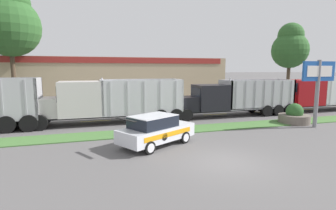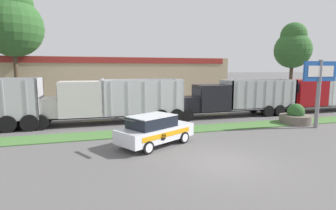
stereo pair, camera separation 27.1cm
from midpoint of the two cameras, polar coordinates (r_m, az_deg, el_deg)
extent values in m
plane|color=#5B5959|center=(12.42, 11.63, -12.15)|extent=(600.00, 600.00, 0.00)
cube|color=#477538|center=(18.21, 1.65, -5.44)|extent=(120.00, 2.14, 0.06)
cube|color=yellow|center=(22.81, -29.44, -3.82)|extent=(2.40, 0.14, 0.01)
cube|color=yellow|center=(22.26, -15.73, -3.36)|extent=(2.40, 0.14, 0.01)
cube|color=yellow|center=(22.99, -2.14, -2.72)|extent=(2.40, 0.14, 0.01)
cube|color=yellow|center=(24.91, 9.96, -2.01)|extent=(2.40, 0.14, 0.01)
cube|color=yellow|center=(27.76, 19.95, -1.36)|extent=(2.40, 0.14, 0.01)
cube|color=yellow|center=(31.29, 27.89, -0.81)|extent=(2.40, 0.14, 0.01)
cube|color=black|center=(21.10, -13.35, -2.15)|extent=(11.71, 1.43, 0.18)
cube|color=silver|center=(21.21, -26.12, -0.51)|extent=(2.35, 2.13, 1.42)
cube|color=#B7B7BC|center=(21.44, -29.30, -0.63)|extent=(0.06, 1.82, 1.20)
cube|color=silver|center=(20.88, -18.94, 1.35)|extent=(3.01, 2.59, 2.58)
cube|color=black|center=(20.95, -23.17, 2.41)|extent=(0.04, 2.21, 1.16)
cylinder|color=silver|center=(19.98, -14.51, 3.51)|extent=(0.14, 0.14, 1.56)
cube|color=silver|center=(21.40, -6.18, -1.44)|extent=(6.35, 2.59, 0.12)
cube|color=silver|center=(20.88, -14.60, 1.73)|extent=(0.16, 2.59, 2.61)
cube|color=silver|center=(22.02, 1.71, 2.28)|extent=(0.16, 2.59, 2.61)
cube|color=silver|center=(20.04, -5.58, 1.70)|extent=(6.35, 0.16, 2.61)
cube|color=silver|center=(22.42, -6.82, 2.33)|extent=(6.35, 0.16, 2.61)
cube|color=#B2B2B7|center=(19.60, -12.81, 1.41)|extent=(0.10, 0.04, 2.48)
cube|color=#B2B2B7|center=(19.73, -9.13, 1.54)|extent=(0.10, 0.04, 2.48)
cube|color=#B2B2B7|center=(19.94, -5.52, 1.67)|extent=(0.10, 0.04, 2.48)
cube|color=#B2B2B7|center=(20.23, -1.99, 1.79)|extent=(0.10, 0.04, 2.48)
cube|color=#B2B2B7|center=(20.60, 1.42, 1.90)|extent=(0.10, 0.04, 2.48)
cylinder|color=black|center=(20.11, -26.53, -3.52)|extent=(1.08, 0.30, 1.08)
cylinder|color=black|center=(22.59, -25.49, -2.29)|extent=(1.08, 0.30, 1.08)
cylinder|color=black|center=(20.86, 1.46, -2.30)|extent=(1.08, 0.30, 1.08)
cylinder|color=black|center=(23.26, -0.53, -1.25)|extent=(1.08, 0.30, 1.08)
cylinder|color=black|center=(20.50, -1.88, -2.49)|extent=(1.08, 0.30, 1.08)
cylinder|color=black|center=(22.94, -3.55, -1.39)|extent=(1.08, 0.30, 1.08)
cube|color=#B7B7BC|center=(20.97, -26.63, 1.52)|extent=(0.16, 2.52, 2.78)
cube|color=#A3A3A8|center=(20.17, -32.79, 0.88)|extent=(0.10, 0.04, 2.64)
cube|color=#A3A3A8|center=(19.83, -28.96, 1.05)|extent=(0.10, 0.04, 2.64)
cylinder|color=black|center=(20.08, -28.39, -3.54)|extent=(1.16, 0.30, 1.16)
cylinder|color=black|center=(22.48, -27.17, -2.34)|extent=(1.16, 0.30, 1.16)
cylinder|color=black|center=(20.40, -32.08, -3.64)|extent=(1.16, 0.30, 1.16)
cylinder|color=black|center=(22.76, -30.48, -2.44)|extent=(1.16, 0.30, 1.16)
cube|color=black|center=(24.27, 13.20, -0.95)|extent=(11.91, 1.29, 0.18)
cube|color=black|center=(22.20, 2.72, 0.24)|extent=(2.52, 1.92, 1.20)
cube|color=#B7B7BC|center=(21.80, -0.47, 0.11)|extent=(0.06, 1.64, 1.02)
cube|color=black|center=(23.16, 8.86, 1.69)|extent=(2.74, 2.35, 2.18)
cube|color=black|center=(22.55, 5.70, 2.55)|extent=(0.04, 1.99, 0.98)
cylinder|color=silver|center=(23.10, 13.02, 3.67)|extent=(0.14, 0.14, 1.69)
cube|color=#ADADB2|center=(25.67, 18.29, -0.34)|extent=(6.65, 2.35, 0.12)
cube|color=#ADADB2|center=(23.80, 12.01, 2.31)|extent=(0.16, 2.35, 2.50)
cube|color=#ADADB2|center=(27.53, 23.93, 2.53)|extent=(0.16, 2.35, 2.50)
cube|color=#ADADB2|center=(24.65, 19.87, 2.20)|extent=(6.65, 0.16, 2.50)
cube|color=#ADADB2|center=(26.42, 17.04, 2.67)|extent=(6.65, 0.16, 2.50)
cube|color=#99999E|center=(22.97, 14.32, 2.04)|extent=(0.10, 0.04, 2.37)
cube|color=#99999E|center=(23.48, 16.30, 2.09)|extent=(0.10, 0.04, 2.37)
cube|color=#99999E|center=(24.01, 18.20, 2.13)|extent=(0.10, 0.04, 2.37)
cube|color=#99999E|center=(24.57, 20.01, 2.17)|extent=(0.10, 0.04, 2.37)
cube|color=#99999E|center=(25.15, 21.75, 2.21)|extent=(0.10, 0.04, 2.37)
cube|color=#99999E|center=(25.76, 23.40, 2.24)|extent=(0.10, 0.04, 2.37)
cube|color=#99999E|center=(26.38, 24.97, 2.27)|extent=(0.10, 0.04, 2.37)
cylinder|color=black|center=(21.25, 3.76, -2.24)|extent=(1.00, 0.30, 1.00)
cylinder|color=black|center=(23.39, 1.76, -1.30)|extent=(1.00, 0.30, 1.00)
cylinder|color=black|center=(26.50, 24.53, -0.93)|extent=(1.00, 0.30, 1.00)
cylinder|color=black|center=(28.24, 21.44, -0.26)|extent=(1.00, 0.30, 1.00)
cylinder|color=black|center=(25.73, 22.56, -1.06)|extent=(1.00, 0.30, 1.00)
cylinder|color=black|center=(27.53, 19.51, -0.37)|extent=(1.00, 0.30, 1.00)
cylinder|color=black|center=(25.00, 20.47, -1.20)|extent=(1.00, 0.30, 1.00)
cylinder|color=black|center=(26.84, 17.49, -0.48)|extent=(1.00, 0.30, 1.00)
cube|color=black|center=(30.98, 30.32, 0.09)|extent=(12.14, 1.35, 0.18)
cube|color=maroon|center=(27.34, 23.08, 1.27)|extent=(1.84, 2.02, 1.36)
cube|color=#B7B7BC|center=(26.74, 21.52, 1.22)|extent=(0.06, 1.72, 1.15)
cube|color=maroon|center=(29.02, 27.07, 2.49)|extent=(3.35, 2.46, 2.47)
cube|color=black|center=(27.84, 24.61, 3.34)|extent=(0.04, 2.09, 1.11)
cylinder|color=silver|center=(29.70, 30.69, 3.58)|extent=(0.14, 0.14, 1.27)
cube|color=silver|center=(30.26, 29.48, 2.81)|extent=(0.16, 2.46, 2.66)
cube|color=silver|center=(33.54, 32.07, 3.03)|extent=(6.95, 0.16, 2.66)
cube|color=#BCBCC1|center=(29.73, 31.78, 2.58)|extent=(0.10, 0.04, 2.53)
cylinder|color=black|center=(26.54, 24.66, -0.87)|extent=(1.05, 0.30, 1.05)
cylinder|color=black|center=(28.37, 21.42, -0.18)|extent=(1.05, 0.30, 1.05)
cube|color=silver|center=(14.65, -3.01, -6.05)|extent=(4.76, 3.81, 0.73)
cube|color=black|center=(14.33, -3.80, -3.63)|extent=(2.92, 2.63, 0.61)
cube|color=silver|center=(14.27, -3.81, -2.36)|extent=(2.92, 2.63, 0.04)
cube|color=black|center=(13.10, -9.73, -3.19)|extent=(0.92, 1.40, 0.03)
cube|color=orange|center=(13.98, -0.32, -6.41)|extent=(3.07, 1.75, 0.26)
cylinder|color=black|center=(13.77, -1.27, -6.95)|extent=(0.35, 0.21, 0.40)
cylinder|color=black|center=(15.11, 3.16, -7.05)|extent=(0.68, 0.50, 0.67)
cylinder|color=silver|center=(15.04, 3.47, -7.12)|extent=(0.41, 0.24, 0.47)
cylinder|color=black|center=(16.29, -1.70, -5.94)|extent=(0.68, 0.50, 0.67)
cylinder|color=silver|center=(16.36, -1.96, -5.88)|extent=(0.41, 0.24, 0.47)
cylinder|color=black|center=(13.22, -4.62, -9.25)|extent=(0.68, 0.50, 0.67)
cylinder|color=silver|center=(13.14, -4.31, -9.35)|extent=(0.41, 0.24, 0.47)
cylinder|color=black|center=(14.55, -9.41, -7.73)|extent=(0.68, 0.50, 0.67)
cylinder|color=silver|center=(14.63, -9.66, -7.65)|extent=(0.41, 0.24, 0.47)
cylinder|color=gray|center=(21.59, 29.37, 2.09)|extent=(0.28, 0.28, 4.86)
cube|color=#1E51A3|center=(21.51, 29.66, 6.41)|extent=(2.76, 0.16, 1.39)
cube|color=white|center=(21.45, 29.84, 6.40)|extent=(2.21, 0.02, 0.77)
cylinder|color=#6B6056|center=(22.77, 25.44, -2.74)|extent=(2.34, 2.34, 0.66)
sphere|color=#2D5B28|center=(22.67, 25.53, -1.28)|extent=(1.29, 1.29, 1.29)
cube|color=tan|center=(43.36, -14.78, 5.89)|extent=(38.03, 12.00, 5.88)
cube|color=maroon|center=(37.32, -14.52, 9.46)|extent=(36.13, 0.10, 0.80)
cylinder|color=#473828|center=(40.88, 24.49, 5.05)|extent=(0.47, 0.47, 5.46)
sphere|color=#2D5B28|center=(40.94, 24.82, 10.78)|extent=(4.97, 4.97, 4.97)
sphere|color=#2D5B28|center=(41.11, 24.98, 13.54)|extent=(3.48, 3.48, 3.48)
cylinder|color=#473828|center=(36.84, -30.78, 5.81)|extent=(0.50, 0.50, 7.23)
sphere|color=#2D5B28|center=(37.17, -31.39, 14.34)|extent=(6.97, 6.97, 6.97)
sphere|color=#2D5B28|center=(37.64, -31.71, 18.54)|extent=(4.88, 4.88, 4.88)
camera|label=1|loc=(0.14, -90.41, -0.06)|focal=28.00mm
camera|label=2|loc=(0.14, 89.59, 0.06)|focal=28.00mm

